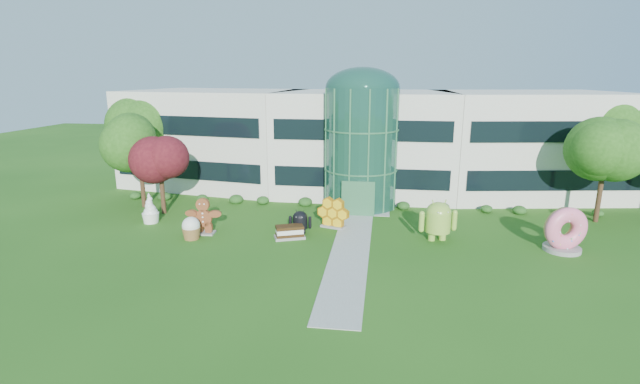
% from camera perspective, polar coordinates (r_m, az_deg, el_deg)
% --- Properties ---
extents(ground, '(140.00, 140.00, 0.00)m').
position_cam_1_polar(ground, '(28.38, 3.53, -8.28)').
color(ground, '#215114').
rests_on(ground, ground).
extents(building, '(46.00, 15.00, 9.30)m').
position_cam_1_polar(building, '(44.60, 5.49, 6.24)').
color(building, beige).
rests_on(building, ground).
extents(atrium, '(6.00, 6.00, 9.80)m').
position_cam_1_polar(atrium, '(38.64, 5.08, 5.37)').
color(atrium, '#194738').
rests_on(atrium, ground).
extents(walkway, '(2.40, 20.00, 0.04)m').
position_cam_1_polar(walkway, '(30.22, 3.84, -6.79)').
color(walkway, '#9E9E93').
rests_on(walkway, ground).
extents(tree_red, '(4.00, 4.00, 6.00)m').
position_cam_1_polar(tree_red, '(38.69, -18.97, 1.78)').
color(tree_red, '#3F0C14').
rests_on(tree_red, ground).
extents(trees_backdrop, '(52.00, 8.00, 8.40)m').
position_cam_1_polar(trees_backdrop, '(39.74, 5.13, 4.59)').
color(trees_backdrop, '#204E13').
rests_on(trees_backdrop, ground).
extents(android_green, '(3.12, 2.47, 3.11)m').
position_cam_1_polar(android_green, '(31.95, 14.34, -3.12)').
color(android_green, '#8BBA3B').
rests_on(android_green, ground).
extents(android_black, '(1.72, 1.19, 1.90)m').
position_cam_1_polar(android_black, '(32.47, -2.47, -3.51)').
color(android_black, black).
rests_on(android_black, ground).
extents(donut, '(3.08, 2.05, 2.94)m').
position_cam_1_polar(donut, '(32.95, 27.87, -4.01)').
color(donut, '#DC546F').
rests_on(donut, ground).
extents(gingerbread, '(2.89, 1.25, 2.62)m').
position_cam_1_polar(gingerbread, '(33.27, -14.15, -2.85)').
color(gingerbread, brown).
rests_on(gingerbread, ground).
extents(ice_cream_sandwich, '(2.27, 1.68, 0.91)m').
position_cam_1_polar(ice_cream_sandwich, '(31.69, -3.76, -4.93)').
color(ice_cream_sandwich, black).
rests_on(ice_cream_sandwich, ground).
extents(honeycomb, '(2.74, 1.71, 2.03)m').
position_cam_1_polar(honeycomb, '(33.68, 1.64, -2.72)').
color(honeycomb, yellow).
rests_on(honeycomb, ground).
extents(froyo, '(1.61, 1.61, 2.28)m').
position_cam_1_polar(froyo, '(36.96, -20.20, -1.87)').
color(froyo, white).
rests_on(froyo, ground).
extents(cupcake, '(1.40, 1.40, 1.56)m').
position_cam_1_polar(cupcake, '(32.61, -15.57, -4.28)').
color(cupcake, white).
rests_on(cupcake, ground).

